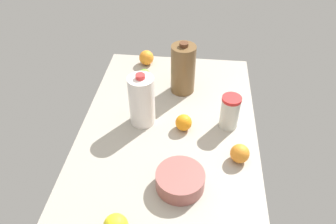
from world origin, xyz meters
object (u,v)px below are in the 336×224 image
at_px(milk_jug, 142,100).
at_px(mixing_bowl, 180,180).
at_px(chocolate_milk_jug, 183,69).
at_px(orange_loose, 146,58).
at_px(orange_beside_bowl, 184,123).
at_px(tumbler_cup, 230,112).
at_px(orange_by_jug, 240,153).
at_px(lime_far_back, 144,75).

relative_size(milk_jug, mixing_bowl, 1.40).
bearing_deg(chocolate_milk_jug, orange_loose, -135.60).
xyz_separation_m(mixing_bowl, orange_beside_bowl, (-0.30, -0.01, 0.00)).
xyz_separation_m(tumbler_cup, orange_beside_bowl, (0.04, -0.19, -0.04)).
relative_size(orange_by_jug, orange_beside_bowl, 1.05).
bearing_deg(orange_loose, mixing_bowl, 17.17).
height_order(tumbler_cup, lime_far_back, tumbler_cup).
height_order(milk_jug, lime_far_back, milk_jug).
distance_m(milk_jug, orange_loose, 0.48).
distance_m(orange_by_jug, lime_far_back, 0.68).
height_order(chocolate_milk_jug, orange_beside_bowl, chocolate_milk_jug).
bearing_deg(tumbler_cup, orange_loose, -136.80).
bearing_deg(lime_far_back, mixing_bowl, 19.94).
bearing_deg(tumbler_cup, lime_far_back, -125.92).
bearing_deg(mixing_bowl, tumbler_cup, 151.98).
distance_m(mixing_bowl, lime_far_back, 0.69).
xyz_separation_m(tumbler_cup, orange_loose, (-0.46, -0.43, -0.04)).
height_order(orange_loose, orange_beside_bowl, orange_loose).
relative_size(mixing_bowl, orange_loose, 2.22).
bearing_deg(orange_beside_bowl, lime_far_back, -146.74).
bearing_deg(orange_loose, milk_jug, 7.00).
bearing_deg(orange_by_jug, orange_beside_bowl, -124.40).
bearing_deg(orange_loose, orange_by_jug, 35.41).
xyz_separation_m(milk_jug, lime_far_back, (-0.31, -0.04, -0.08)).
bearing_deg(orange_loose, orange_beside_bowl, 25.55).
distance_m(chocolate_milk_jug, lime_far_back, 0.23).
bearing_deg(orange_by_jug, mixing_bowl, -56.13).
relative_size(milk_jug, orange_loose, 3.10).
xyz_separation_m(tumbler_cup, chocolate_milk_jug, (-0.24, -0.22, 0.05)).
height_order(milk_jug, orange_loose, milk_jug).
bearing_deg(orange_beside_bowl, orange_loose, -154.45).
distance_m(chocolate_milk_jug, milk_jug, 0.30).
bearing_deg(orange_by_jug, orange_loose, -144.59).
bearing_deg(orange_by_jug, tumbler_cup, -169.80).
bearing_deg(orange_by_jug, lime_far_back, -137.81).
relative_size(tumbler_cup, orange_by_jug, 2.06).
height_order(milk_jug, orange_by_jug, milk_jug).
xyz_separation_m(orange_by_jug, orange_beside_bowl, (-0.16, -0.23, -0.00)).
bearing_deg(tumbler_cup, mixing_bowl, -28.02).
xyz_separation_m(tumbler_cup, milk_jug, (0.01, -0.37, 0.04)).
distance_m(tumbler_cup, orange_beside_bowl, 0.20).
height_order(chocolate_milk_jug, lime_far_back, chocolate_milk_jug).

